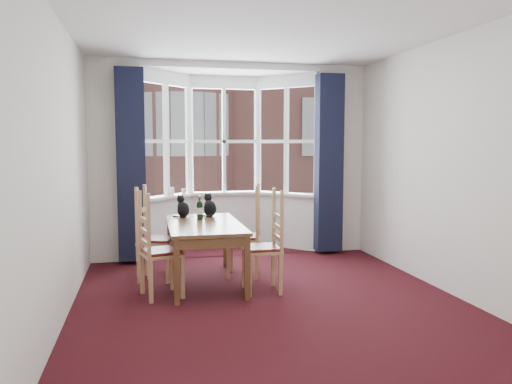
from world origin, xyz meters
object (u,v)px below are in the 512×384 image
object	(u,v)px
cat_right	(210,207)
chair_left_far	(149,241)
dining_table	(204,229)
candle_tall	(172,192)
cat_left	(183,208)
chair_left_near	(153,254)
candle_short	(184,192)
chair_right_far	(251,238)
wine_bottle	(200,209)
chair_right_near	(270,249)

from	to	relation	value
cat_right	chair_left_far	bearing A→B (deg)	-166.06
chair_left_far	cat_right	world-z (taller)	cat_right
dining_table	cat_right	distance (m)	0.57
dining_table	chair_left_far	xyz separation A→B (m)	(-0.63, 0.33, -0.17)
cat_right	candle_tall	size ratio (longest dim) A/B	2.69
cat_left	cat_right	bearing A→B (deg)	0.24
dining_table	chair_left_near	size ratio (longest dim) A/B	1.69
cat_right	chair_left_near	bearing A→B (deg)	-128.00
chair_left_near	candle_short	distance (m)	2.29
cat_right	chair_right_far	bearing A→B (deg)	-31.60
dining_table	cat_left	bearing A→B (deg)	111.40
chair_left_far	candle_tall	size ratio (longest dim) A/B	8.02
chair_right_far	candle_short	bearing A→B (deg)	114.27
cat_right	wine_bottle	size ratio (longest dim) A/B	1.05
candle_tall	candle_short	bearing A→B (deg)	9.72
cat_right	wine_bottle	bearing A→B (deg)	-120.84
dining_table	chair_left_far	world-z (taller)	chair_left_far
chair_left_far	cat_left	bearing A→B (deg)	23.77
candle_tall	candle_short	world-z (taller)	candle_tall
dining_table	cat_right	world-z (taller)	cat_right
candle_short	candle_tall	bearing A→B (deg)	-170.28
chair_right_far	wine_bottle	size ratio (longest dim) A/B	3.13
chair_right_near	cat_left	xyz separation A→B (m)	(-0.88, 0.97, 0.36)
chair_left_near	chair_left_far	xyz separation A→B (m)	(-0.04, 0.74, 0.00)
chair_right_near	chair_left_far	bearing A→B (deg)	149.04
chair_right_near	candle_tall	distance (m)	2.44
chair_right_near	chair_left_near	bearing A→B (deg)	178.19
chair_left_near	chair_right_near	bearing A→B (deg)	-1.81
wine_bottle	chair_left_far	bearing A→B (deg)	173.28
chair_left_far	cat_right	distance (m)	0.87
dining_table	candle_tall	xyz separation A→B (m)	(-0.27, 1.75, 0.28)
wine_bottle	chair_left_near	bearing A→B (deg)	-130.46
chair_right_far	candle_tall	xyz separation A→B (m)	(-0.87, 1.52, 0.46)
chair_left_near	dining_table	bearing A→B (deg)	35.11
chair_left_far	cat_right	xyz separation A→B (m)	(0.77, 0.19, 0.37)
chair_right_far	cat_left	xyz separation A→B (m)	(-0.81, 0.29, 0.36)
chair_left_near	cat_left	distance (m)	1.07
dining_table	cat_right	bearing A→B (deg)	75.30
chair_left_far	chair_right_far	world-z (taller)	same
candle_tall	candle_short	xyz separation A→B (m)	(0.18, 0.03, -0.01)
dining_table	chair_left_near	xyz separation A→B (m)	(-0.59, -0.42, -0.17)
chair_left_near	candle_short	bearing A→B (deg)	77.15
cat_right	candle_short	size ratio (longest dim) A/B	3.29
chair_right_far	wine_bottle	world-z (taller)	wine_bottle
cat_left	candle_short	bearing A→B (deg)	85.09
chair_left_near	chair_right_near	size ratio (longest dim) A/B	1.00
candle_short	chair_left_near	bearing A→B (deg)	-102.85
cat_right	candle_tall	xyz separation A→B (m)	(-0.40, 1.23, 0.09)
chair_left_near	cat_right	bearing A→B (deg)	52.00
chair_right_far	candle_tall	size ratio (longest dim) A/B	8.02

